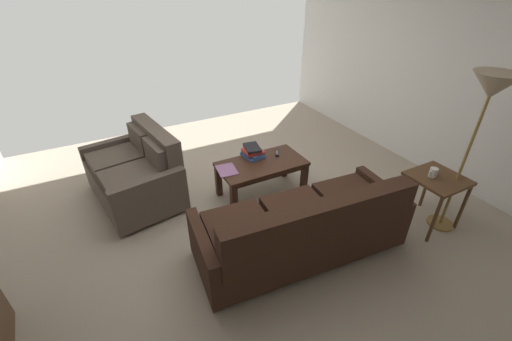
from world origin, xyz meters
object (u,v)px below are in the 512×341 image
(loveseat_near, at_px, (137,172))
(book_stack, at_px, (253,152))
(loose_magazine, at_px, (227,170))
(coffee_table, at_px, (262,168))
(coffee_mug, at_px, (433,172))
(floor_lamp, at_px, (489,97))
(end_table, at_px, (436,185))
(sofa_main, at_px, (304,228))
(tv_remote, at_px, (277,153))

(loveseat_near, relative_size, book_stack, 4.68)
(loveseat_near, xyz_separation_m, book_stack, (-1.34, 0.45, 0.16))
(book_stack, height_order, loose_magazine, book_stack)
(loveseat_near, distance_m, coffee_table, 1.50)
(loose_magazine, bearing_deg, loveseat_near, 153.77)
(coffee_mug, height_order, book_stack, coffee_mug)
(coffee_mug, height_order, loose_magazine, coffee_mug)
(loose_magazine, bearing_deg, coffee_mug, -30.03)
(floor_lamp, relative_size, loose_magazine, 6.09)
(book_stack, bearing_deg, coffee_table, 97.27)
(end_table, relative_size, book_stack, 2.07)
(sofa_main, xyz_separation_m, coffee_mug, (-1.46, 0.19, 0.31))
(end_table, xyz_separation_m, tv_remote, (1.09, -1.45, -0.04))
(tv_remote, bearing_deg, book_stack, -16.27)
(coffee_table, height_order, floor_lamp, floor_lamp)
(coffee_mug, distance_m, tv_remote, 1.76)
(loveseat_near, height_order, book_stack, loveseat_near)
(sofa_main, height_order, floor_lamp, floor_lamp)
(end_table, bearing_deg, floor_lamp, 142.22)
(coffee_table, distance_m, floor_lamp, 2.37)
(sofa_main, relative_size, book_stack, 7.10)
(coffee_table, height_order, tv_remote, tv_remote)
(sofa_main, distance_m, book_stack, 1.32)
(floor_lamp, height_order, coffee_mug, floor_lamp)
(coffee_table, bearing_deg, loveseat_near, -25.15)
(end_table, height_order, book_stack, end_table)
(sofa_main, distance_m, tv_remote, 1.29)
(coffee_table, bearing_deg, loose_magazine, -4.43)
(coffee_mug, distance_m, loose_magazine, 2.22)
(sofa_main, relative_size, tv_remote, 13.05)
(sofa_main, bearing_deg, coffee_mug, 172.49)
(end_table, bearing_deg, tv_remote, -53.05)
(tv_remote, bearing_deg, coffee_mug, 126.41)
(floor_lamp, xyz_separation_m, tv_remote, (1.23, -1.56, -1.01))
(sofa_main, xyz_separation_m, tv_remote, (-0.42, -1.22, 0.12))
(book_stack, bearing_deg, floor_lamp, 132.98)
(coffee_table, xyz_separation_m, loose_magazine, (0.45, -0.03, 0.08))
(book_stack, distance_m, loose_magazine, 0.45)
(end_table, bearing_deg, book_stack, -47.82)
(coffee_table, bearing_deg, sofa_main, 82.82)
(loveseat_near, distance_m, book_stack, 1.42)
(coffee_mug, relative_size, loose_magazine, 0.36)
(coffee_table, height_order, end_table, end_table)
(loveseat_near, relative_size, floor_lamp, 0.81)
(book_stack, bearing_deg, loveseat_near, -18.46)
(end_table, distance_m, floor_lamp, 0.99)
(sofa_main, bearing_deg, end_table, 171.25)
(sofa_main, bearing_deg, tv_remote, -108.98)
(end_table, distance_m, loose_magazine, 2.28)
(floor_lamp, bearing_deg, end_table, -37.78)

